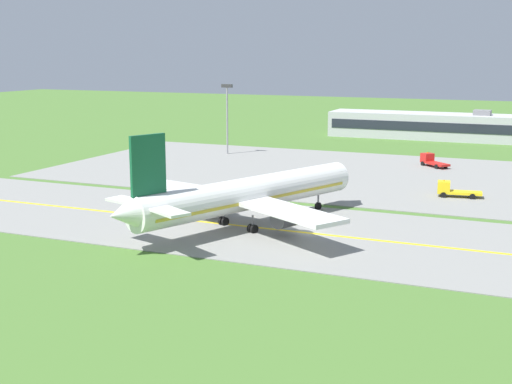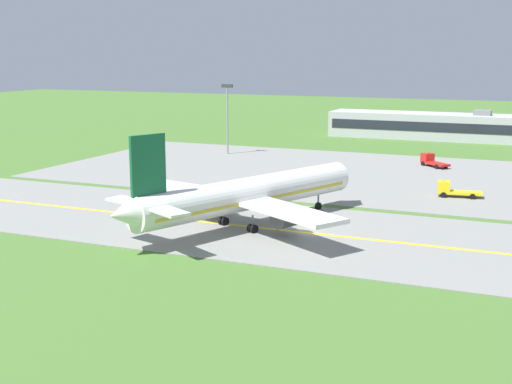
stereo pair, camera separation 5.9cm
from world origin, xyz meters
TOP-DOWN VIEW (x-y plane):
  - ground_plane at (0.00, 0.00)m, footprint 500.00×500.00m
  - taxiway_strip at (0.00, 0.00)m, footprint 240.00×28.00m
  - apron_pad at (10.00, 42.00)m, footprint 140.00×52.00m
  - taxiway_centreline at (0.00, 0.00)m, footprint 220.00×0.60m
  - airplane_lead at (-7.84, 0.00)m, footprint 31.26×37.89m
  - service_truck_baggage at (12.98, 28.43)m, footprint 6.63×3.04m
  - service_truck_fuel at (5.44, 55.89)m, footprint 6.09×5.85m
  - terminal_building at (-0.44, 99.82)m, footprint 53.03×10.95m
  - apron_light_mast at (-36.92, 55.40)m, footprint 2.40×0.50m

SIDE VIEW (x-z plane):
  - ground_plane at x=0.00m, z-range 0.00..0.00m
  - taxiway_strip at x=0.00m, z-range 0.00..0.10m
  - apron_pad at x=10.00m, z-range 0.00..0.10m
  - taxiway_centreline at x=0.00m, z-range 0.10..0.11m
  - service_truck_baggage at x=12.98m, z-range -0.11..2.48m
  - service_truck_fuel at x=5.44m, z-range -0.11..2.48m
  - terminal_building at x=-0.44m, z-range -0.58..6.92m
  - airplane_lead at x=-7.84m, z-range -2.22..10.48m
  - apron_light_mast at x=-36.92m, z-range 1.98..16.68m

